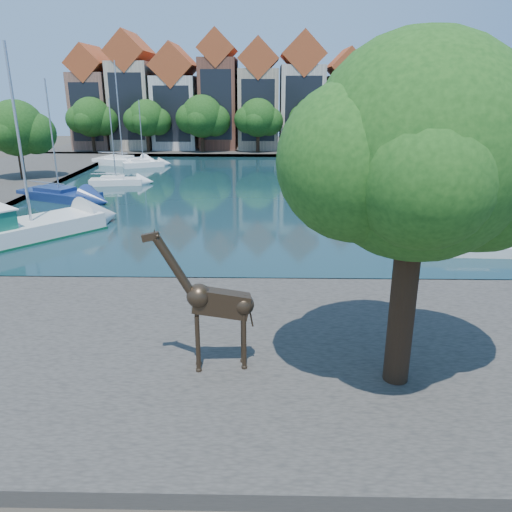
% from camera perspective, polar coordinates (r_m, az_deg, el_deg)
% --- Properties ---
extents(ground, '(160.00, 160.00, 0.00)m').
position_cam_1_polar(ground, '(25.31, -6.29, -3.47)').
color(ground, '#38332B').
rests_on(ground, ground).
extents(water_basin, '(38.00, 50.00, 0.08)m').
position_cam_1_polar(water_basin, '(48.28, -2.73, 7.43)').
color(water_basin, black).
rests_on(water_basin, ground).
extents(near_quay, '(50.00, 14.00, 0.50)m').
position_cam_1_polar(near_quay, '(18.98, -8.99, -10.80)').
color(near_quay, '#46433D').
rests_on(near_quay, ground).
extents(far_quay, '(60.00, 16.00, 0.50)m').
position_cam_1_polar(far_quay, '(79.83, -1.19, 12.12)').
color(far_quay, '#46433D').
rests_on(far_quay, ground).
extents(right_quay, '(14.00, 52.00, 0.50)m').
position_cam_1_polar(right_quay, '(52.81, 25.67, 6.83)').
color(right_quay, '#46433D').
rests_on(right_quay, ground).
extents(plane_tree, '(8.32, 6.40, 10.62)m').
position_cam_1_polar(plane_tree, '(14.99, 18.45, 10.66)').
color(plane_tree, '#332114').
rests_on(plane_tree, near_quay).
extents(townhouse_west_end, '(5.44, 9.18, 14.93)m').
position_cam_1_polar(townhouse_west_end, '(83.47, -17.91, 16.45)').
color(townhouse_west_end, brown).
rests_on(townhouse_west_end, far_quay).
extents(townhouse_west_mid, '(5.94, 9.18, 16.79)m').
position_cam_1_polar(townhouse_west_mid, '(81.76, -13.81, 17.38)').
color(townhouse_west_mid, '#B6A58C').
rests_on(townhouse_west_mid, far_quay).
extents(townhouse_west_inner, '(6.43, 9.18, 15.15)m').
position_cam_1_polar(townhouse_west_inner, '(80.42, -9.07, 17.03)').
color(townhouse_west_inner, beige).
rests_on(townhouse_west_inner, far_quay).
extents(townhouse_center, '(5.44, 9.18, 16.93)m').
position_cam_1_polar(townhouse_center, '(79.54, -4.26, 17.91)').
color(townhouse_center, brown).
rests_on(townhouse_center, far_quay).
extents(townhouse_east_inner, '(5.94, 9.18, 15.79)m').
position_cam_1_polar(townhouse_east_inner, '(79.24, 0.29, 17.50)').
color(townhouse_east_inner, tan).
rests_on(townhouse_east_inner, far_quay).
extents(townhouse_east_mid, '(6.43, 9.18, 16.65)m').
position_cam_1_polar(townhouse_east_mid, '(79.39, 5.22, 17.70)').
color(townhouse_east_mid, beige).
rests_on(townhouse_east_mid, far_quay).
extents(townhouse_east_end, '(5.44, 9.18, 14.43)m').
position_cam_1_polar(townhouse_east_end, '(80.11, 10.04, 16.80)').
color(townhouse_east_end, brown).
rests_on(townhouse_east_end, far_quay).
extents(far_tree_far_west, '(7.28, 5.60, 7.68)m').
position_cam_1_polar(far_tree_far_west, '(78.00, -18.25, 14.71)').
color(far_tree_far_west, '#332114').
rests_on(far_tree_far_west, far_quay).
extents(far_tree_west, '(6.76, 5.20, 7.36)m').
position_cam_1_polar(far_tree_west, '(75.81, -12.33, 15.02)').
color(far_tree_west, '#332114').
rests_on(far_tree_west, far_quay).
extents(far_tree_mid_west, '(7.80, 6.00, 8.00)m').
position_cam_1_polar(far_tree_mid_west, '(74.40, -6.10, 15.43)').
color(far_tree_mid_west, '#332114').
rests_on(far_tree_mid_west, far_quay).
extents(far_tree_mid_east, '(7.02, 5.40, 7.52)m').
position_cam_1_polar(far_tree_mid_east, '(73.85, 0.29, 15.38)').
color(far_tree_mid_east, '#332114').
rests_on(far_tree_mid_east, far_quay).
extents(far_tree_east, '(7.54, 5.80, 7.84)m').
position_cam_1_polar(far_tree_east, '(74.16, 6.72, 15.36)').
color(far_tree_east, '#332114').
rests_on(far_tree_east, far_quay).
extents(far_tree_far_east, '(6.76, 5.20, 7.36)m').
position_cam_1_polar(far_tree_far_east, '(75.33, 12.99, 14.95)').
color(far_tree_far_east, '#332114').
rests_on(far_tree_far_east, far_quay).
extents(side_tree_left_far, '(7.28, 5.60, 7.88)m').
position_cam_1_polar(side_tree_left_far, '(57.20, -25.59, 12.86)').
color(side_tree_left_far, '#332114').
rests_on(side_tree_left_far, left_quay).
extents(giraffe_statue, '(3.39, 0.82, 4.84)m').
position_cam_1_polar(giraffe_statue, '(16.36, -4.93, -5.33)').
color(giraffe_statue, '#332619').
rests_on(giraffe_statue, near_quay).
extents(motorsailer, '(10.10, 11.07, 12.03)m').
position_cam_1_polar(motorsailer, '(35.22, -26.84, 2.70)').
color(motorsailer, silver).
rests_on(motorsailer, water_basin).
extents(sailboat_left_b, '(8.06, 5.61, 10.11)m').
position_cam_1_polar(sailboat_left_b, '(47.55, -21.57, 6.70)').
color(sailboat_left_b, navy).
rests_on(sailboat_left_b, water_basin).
extents(sailboat_left_c, '(5.39, 2.62, 8.37)m').
position_cam_1_polar(sailboat_left_c, '(53.09, -15.70, 8.37)').
color(sailboat_left_c, white).
rests_on(sailboat_left_c, water_basin).
extents(sailboat_left_d, '(5.15, 3.59, 7.97)m').
position_cam_1_polar(sailboat_left_d, '(64.30, -12.77, 10.35)').
color(sailboat_left_d, white).
rests_on(sailboat_left_d, water_basin).
extents(sailboat_left_e, '(7.79, 4.45, 12.43)m').
position_cam_1_polar(sailboat_left_e, '(66.64, -14.99, 10.56)').
color(sailboat_left_e, white).
rests_on(sailboat_left_e, water_basin).
extents(sailboat_right_a, '(6.15, 2.37, 9.69)m').
position_cam_1_polar(sailboat_right_a, '(32.26, 22.22, 1.19)').
color(sailboat_right_a, silver).
rests_on(sailboat_right_a, water_basin).
extents(sailboat_right_b, '(6.62, 4.20, 11.15)m').
position_cam_1_polar(sailboat_right_b, '(45.48, 15.16, 6.88)').
color(sailboat_right_b, navy).
rests_on(sailboat_right_b, water_basin).
extents(sailboat_right_c, '(6.50, 4.05, 9.02)m').
position_cam_1_polar(sailboat_right_c, '(56.90, 10.15, 9.49)').
color(sailboat_right_c, white).
rests_on(sailboat_right_c, water_basin).
extents(sailboat_right_d, '(5.39, 2.25, 9.87)m').
position_cam_1_polar(sailboat_right_d, '(66.38, 8.90, 10.92)').
color(sailboat_right_d, white).
rests_on(sailboat_right_d, water_basin).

